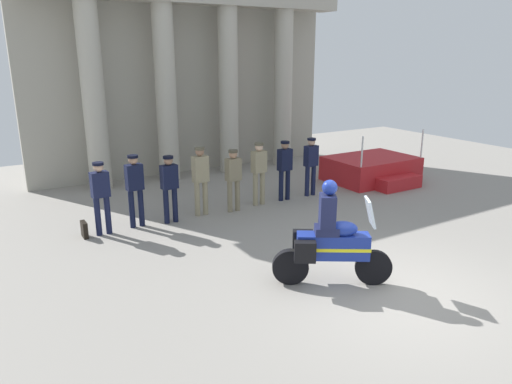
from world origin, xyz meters
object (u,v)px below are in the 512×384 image
at_px(officer_in_row_1, 135,185).
at_px(officer_in_row_4, 233,176).
at_px(reviewing_stand, 372,170).
at_px(officer_in_row_3, 201,176).
at_px(officer_in_row_2, 170,184).
at_px(officer_in_row_5, 259,169).
at_px(officer_in_row_6, 285,166).
at_px(motorcycle_with_rider, 329,242).
at_px(briefcase_on_ground, 84,230).
at_px(officer_in_row_7, 311,162).
at_px(officer_in_row_0, 101,192).

xyz_separation_m(officer_in_row_1, officer_in_row_4, (2.48, -0.17, -0.07)).
relative_size(reviewing_stand, officer_in_row_3, 1.55).
distance_m(reviewing_stand, officer_in_row_1, 7.75).
relative_size(officer_in_row_2, officer_in_row_5, 0.97).
height_order(officer_in_row_4, officer_in_row_6, officer_in_row_6).
height_order(officer_in_row_3, motorcycle_with_rider, motorcycle_with_rider).
bearing_deg(motorcycle_with_rider, officer_in_row_2, 137.36).
distance_m(officer_in_row_4, officer_in_row_6, 1.67).
height_order(reviewing_stand, officer_in_row_5, officer_in_row_5).
xyz_separation_m(reviewing_stand, briefcase_on_ground, (-8.93, -0.31, -0.19)).
bearing_deg(officer_in_row_3, officer_in_row_1, -5.10).
distance_m(officer_in_row_5, briefcase_on_ground, 4.61).
bearing_deg(officer_in_row_1, briefcase_on_ground, -1.63).
bearing_deg(officer_in_row_3, officer_in_row_2, 3.92).
xyz_separation_m(officer_in_row_7, motorcycle_with_rider, (-3.07, -4.54, -0.18)).
bearing_deg(officer_in_row_0, officer_in_row_7, 176.02).
bearing_deg(reviewing_stand, briefcase_on_ground, -178.04).
relative_size(officer_in_row_0, motorcycle_with_rider, 0.87).
distance_m(officer_in_row_2, officer_in_row_3, 0.87).
bearing_deg(officer_in_row_5, officer_in_row_0, -3.70).
bearing_deg(officer_in_row_2, reviewing_stand, 178.48).
bearing_deg(officer_in_row_7, officer_in_row_2, -3.19).
bearing_deg(motorcycle_with_rider, reviewing_stand, 72.28).
bearing_deg(reviewing_stand, officer_in_row_5, -176.45).
xyz_separation_m(officer_in_row_2, officer_in_row_6, (3.36, 0.12, 0.01)).
distance_m(officer_in_row_3, briefcase_on_ground, 2.98).
bearing_deg(officer_in_row_4, officer_in_row_1, -8.55).
distance_m(reviewing_stand, officer_in_row_2, 6.97).
bearing_deg(officer_in_row_6, briefcase_on_ground, -4.28).
bearing_deg(officer_in_row_2, officer_in_row_1, -14.97).
xyz_separation_m(officer_in_row_1, officer_in_row_3, (1.65, -0.01, 0.01)).
relative_size(officer_in_row_0, officer_in_row_7, 1.00).
distance_m(officer_in_row_2, officer_in_row_5, 2.54).
xyz_separation_m(officer_in_row_1, officer_in_row_2, (0.78, -0.14, -0.05)).
xyz_separation_m(officer_in_row_4, officer_in_row_5, (0.84, 0.14, 0.05)).
relative_size(officer_in_row_7, motorcycle_with_rider, 0.87).
relative_size(officer_in_row_4, motorcycle_with_rider, 0.84).
relative_size(officer_in_row_2, briefcase_on_ground, 4.53).
xyz_separation_m(officer_in_row_5, officer_in_row_6, (0.83, 0.01, -0.02)).
height_order(reviewing_stand, motorcycle_with_rider, motorcycle_with_rider).
bearing_deg(reviewing_stand, officer_in_row_0, -177.69).
bearing_deg(officer_in_row_7, reviewing_stand, -178.89).
xyz_separation_m(motorcycle_with_rider, briefcase_on_ground, (-3.18, 4.50, -0.61)).
xyz_separation_m(officer_in_row_0, officer_in_row_3, (2.44, 0.09, 0.04)).
xyz_separation_m(officer_in_row_1, officer_in_row_7, (5.04, -0.03, -0.03)).
distance_m(officer_in_row_7, motorcycle_with_rider, 5.48).
relative_size(officer_in_row_2, officer_in_row_6, 0.99).
bearing_deg(officer_in_row_1, officer_in_row_4, 171.45).
distance_m(officer_in_row_1, officer_in_row_2, 0.80).
relative_size(officer_in_row_0, officer_in_row_6, 1.01).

